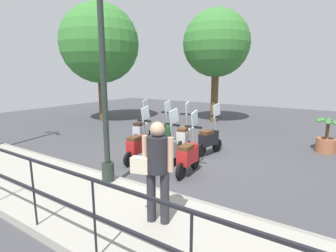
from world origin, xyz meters
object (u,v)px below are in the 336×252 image
potted_palm (326,139)px  scooter_far_1 (184,136)px  lamp_post_near (104,88)px  tree_large (100,44)px  scooter_near_0 (188,155)px  scooter_far_0 (209,139)px  pedestrian_with_bag (156,165)px  tree_distant (216,44)px  scooter_far_3 (141,130)px  scooter_near_1 (165,151)px  scooter_near_2 (139,145)px  scooter_far_2 (162,133)px

potted_palm → scooter_far_1: size_ratio=0.69×
lamp_post_near → tree_large: size_ratio=0.77×
tree_large → scooter_near_0: size_ratio=3.78×
lamp_post_near → scooter_far_1: bearing=0.5°
lamp_post_near → potted_palm: (5.54, -3.77, -1.69)m
scooter_far_0 → pedestrian_with_bag: bearing=-155.4°
tree_distant → scooter_far_0: bearing=-157.7°
lamp_post_near → scooter_far_3: size_ratio=2.91×
scooter_near_1 → scooter_far_1: 1.77m
scooter_far_0 → tree_large: bearing=82.9°
lamp_post_near → pedestrian_with_bag: (-0.71, -1.81, -1.06)m
scooter_near_0 → tree_distant: bearing=14.8°
tree_large → scooter_far_0: (-2.32, -7.11, -3.38)m
potted_palm → scooter_near_2: scooter_near_2 is taller
scooter_near_1 → scooter_far_1: bearing=21.8°
potted_palm → scooter_near_1: scooter_near_1 is taller
scooter_near_2 → scooter_far_1: size_ratio=1.00×
lamp_post_near → scooter_far_0: lamp_post_near is taller
scooter_near_2 → scooter_far_3: 2.06m
scooter_far_2 → scooter_near_2: bearing=-166.0°
lamp_post_near → scooter_far_3: lamp_post_near is taller
tree_distant → scooter_near_0: 8.06m
scooter_far_1 → scooter_far_2: size_ratio=1.00×
scooter_near_1 → scooter_far_3: 2.73m
tree_large → scooter_far_0: tree_large is taller
potted_palm → scooter_far_0: scooter_far_0 is taller
scooter_near_2 → potted_palm: bearing=-49.0°
scooter_near_0 → potted_palm: bearing=-38.7°
scooter_near_0 → scooter_far_0: bearing=4.1°
scooter_near_2 → scooter_far_3: same height
scooter_near_0 → scooter_far_1: (1.69, 1.10, 0.00)m
scooter_near_0 → scooter_near_1: same height
lamp_post_near → tree_distant: 8.82m
lamp_post_near → scooter_near_0: lamp_post_near is taller
pedestrian_with_bag → scooter_far_0: (4.10, 0.99, -0.60)m
scooter_far_2 → scooter_near_1: bearing=-141.1°
scooter_near_2 → scooter_near_1: bearing=-93.3°
tree_distant → scooter_near_1: 7.91m
pedestrian_with_bag → scooter_near_2: pedestrian_with_bag is taller
scooter_near_0 → scooter_near_1: bearing=87.9°
scooter_near_1 → scooter_far_2: 2.10m
scooter_near_2 → scooter_far_3: bearing=35.5°
scooter_far_0 → scooter_far_3: same height
potted_palm → scooter_far_2: 5.16m
tree_large → scooter_far_0: 8.21m
pedestrian_with_bag → scooter_far_2: bearing=17.3°
lamp_post_near → scooter_far_2: bearing=14.7°
potted_palm → scooter_far_3: (-2.27, 5.52, 0.04)m
scooter_far_2 → scooter_far_3: same height
pedestrian_with_bag → scooter_far_1: 4.47m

